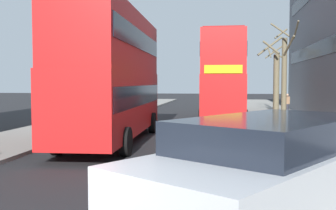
{
  "coord_description": "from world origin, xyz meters",
  "views": [
    {
      "loc": [
        2.49,
        -3.18,
        2.6
      ],
      "look_at": [
        0.5,
        11.0,
        1.8
      ],
      "focal_mm": 43.46,
      "sensor_mm": 36.0,
      "label": 1
    }
  ],
  "objects": [
    {
      "name": "sidewalk_right",
      "position": [
        6.5,
        16.0,
        0.07
      ],
      "size": [
        4.0,
        80.0,
        0.14
      ],
      "primitive_type": "cube",
      "color": "gray",
      "rests_on": "ground"
    },
    {
      "name": "sidewalk_left",
      "position": [
        -6.5,
        16.0,
        0.07
      ],
      "size": [
        4.0,
        80.0,
        0.14
      ],
      "primitive_type": "cube",
      "color": "gray",
      "rests_on": "ground"
    },
    {
      "name": "kerb_line_inner",
      "position": [
        4.24,
        14.0,
        0.0
      ],
      "size": [
        0.1,
        56.0,
        0.01
      ],
      "primitive_type": "cube",
      "color": "yellow",
      "rests_on": "ground"
    },
    {
      "name": "double_decker_bus_oncoming",
      "position": [
        2.39,
        23.86,
        3.03
      ],
      "size": [
        2.81,
        10.81,
        5.64
      ],
      "color": "red",
      "rests_on": "ground"
    },
    {
      "name": "pedestrian_far",
      "position": [
        7.08,
        27.84,
        0.99
      ],
      "size": [
        0.34,
        0.22,
        1.62
      ],
      "color": "#2D2D38",
      "rests_on": "sidewalk_right"
    },
    {
      "name": "double_decker_bus_away",
      "position": [
        -2.32,
        13.94,
        3.03
      ],
      "size": [
        3.09,
        10.89,
        5.64
      ],
      "color": "red",
      "rests_on": "ground"
    },
    {
      "name": "street_tree_distant",
      "position": [
        6.7,
        26.91,
        3.22
      ],
      "size": [
        1.92,
        1.89,
        6.76
      ],
      "color": "#6B6047",
      "rests_on": "sidewalk_right"
    },
    {
      "name": "street_tree_near",
      "position": [
        7.0,
        34.13,
        2.96
      ],
      "size": [
        1.79,
        1.79,
        5.77
      ],
      "color": "#6B6047",
      "rests_on": "sidewalk_right"
    },
    {
      "name": "taxi_minivan",
      "position": [
        3.06,
        2.36,
        1.07
      ],
      "size": [
        4.21,
        5.04,
        2.12
      ],
      "color": "silver",
      "rests_on": "ground"
    },
    {
      "name": "kerb_line_outer",
      "position": [
        4.4,
        14.0,
        0.0
      ],
      "size": [
        0.1,
        56.0,
        0.01
      ],
      "primitive_type": "cube",
      "color": "yellow",
      "rests_on": "ground"
    },
    {
      "name": "street_tree_mid",
      "position": [
        5.42,
        20.86,
        2.5
      ],
      "size": [
        2.0,
        1.93,
        5.19
      ],
      "color": "#6B6047",
      "rests_on": "sidewalk_right"
    }
  ]
}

